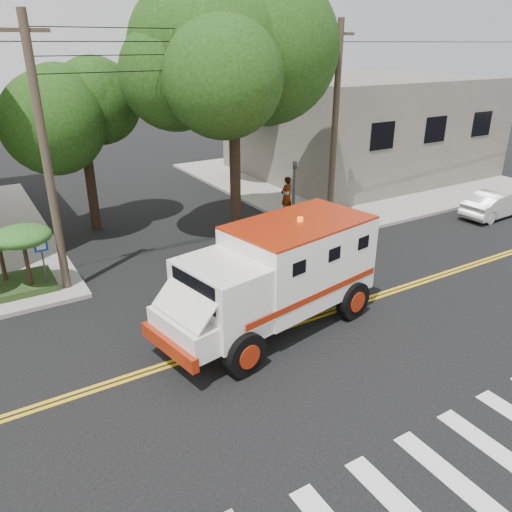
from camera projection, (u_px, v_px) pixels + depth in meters
ground at (296, 323)px, 15.58m from camera, size 100.00×100.00×0.00m
sidewalk_ne at (345, 175)px, 32.59m from camera, size 17.00×17.00×0.15m
building_right at (361, 125)px, 32.49m from camera, size 14.00×12.00×6.00m
utility_pole_left at (47, 164)px, 15.86m from camera, size 0.28×0.28×9.00m
utility_pole_right at (334, 132)px, 21.68m from camera, size 0.28×0.28×9.00m
tree_main at (247, 68)px, 18.55m from camera, size 6.08×5.70×9.85m
tree_left at (89, 102)px, 21.32m from camera, size 4.48×4.20×7.70m
tree_right at (267, 78)px, 29.79m from camera, size 4.80×4.50×8.20m
traffic_signal at (294, 194)px, 20.91m from camera, size 0.15×0.18×3.60m
accessibility_sign at (43, 257)px, 16.95m from camera, size 0.45×0.10×2.02m
palm_planter at (0, 252)px, 16.60m from camera, size 3.52×2.63×2.36m
armored_truck at (277, 272)px, 14.77m from camera, size 7.35×3.83×3.19m
parked_sedan at (495, 204)px, 24.84m from camera, size 4.03×1.61×1.30m
pedestrian_a at (286, 196)px, 24.51m from camera, size 0.79×0.61×1.94m
pedestrian_b at (342, 185)px, 26.88m from camera, size 1.06×0.98×1.74m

